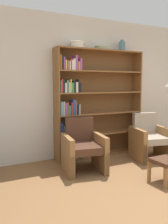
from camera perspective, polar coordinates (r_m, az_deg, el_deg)
name	(u,v)px	position (r m, az deg, el deg)	size (l,w,h in m)	color
wall_back	(98,87)	(5.20, 3.13, 5.63)	(12.00, 0.06, 2.75)	silver
bookshelf	(91,105)	(4.94, 1.61, 1.59)	(1.88, 0.30, 2.12)	brown
bowl_stoneware	(77,44)	(4.82, -1.60, 15.18)	(0.27, 0.27, 0.12)	silver
bowl_slate	(102,48)	(5.07, 4.14, 14.48)	(0.29, 0.29, 0.08)	gray
vase_tall	(122,46)	(5.35, 8.70, 14.63)	(0.13, 0.13, 0.23)	slate
armchair_leather	(83,148)	(4.22, -0.24, -8.13)	(0.75, 0.78, 0.87)	olive
armchair_cushioned	(150,139)	(5.04, 14.75, -5.91)	(0.79, 0.82, 0.87)	olive
footstool	(166,163)	(3.93, 18.23, -11.06)	(0.37, 0.37, 0.35)	olive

